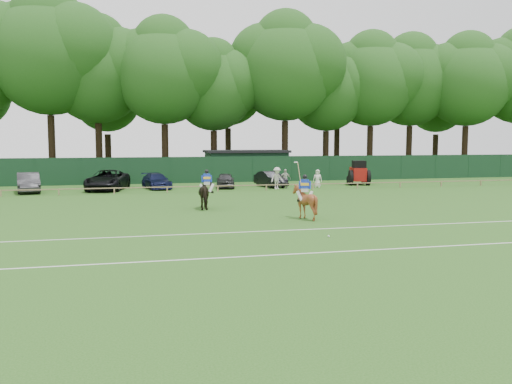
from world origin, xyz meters
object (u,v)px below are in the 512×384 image
object	(u,v)px
horse_chestnut	(305,202)
suv_black	(107,180)
spectator_left	(277,178)
polo_ball	(329,236)
tractor	(358,173)
sedan_grey	(28,183)
estate_black	(271,179)
spectator_right	(318,178)
sedan_navy	(157,181)
hatch_grey	(225,180)
utility_shed	(246,165)
horse_dark	(207,194)
spectator_mid	(285,179)

from	to	relation	value
horse_chestnut	suv_black	size ratio (longest dim) A/B	0.30
spectator_left	polo_ball	distance (m)	22.56
suv_black	tractor	xyz separation A→B (m)	(22.18, -0.13, 0.23)
sedan_grey	estate_black	distance (m)	19.81
suv_black	spectator_right	size ratio (longest dim) A/B	3.82
sedan_grey	sedan_navy	distance (m)	9.99
sedan_grey	tractor	distance (m)	28.16
hatch_grey	utility_shed	distance (m)	9.70
tractor	polo_ball	bearing A→B (deg)	-103.82
estate_black	spectator_left	xyz separation A→B (m)	(-0.04, -2.18, 0.24)
suv_black	utility_shed	world-z (taller)	utility_shed
estate_black	suv_black	bearing A→B (deg)	167.14
suv_black	polo_ball	xyz separation A→B (m)	(9.80, -24.59, -0.77)
suv_black	tractor	distance (m)	22.18
sedan_grey	polo_ball	distance (m)	28.71
horse_dark	utility_shed	world-z (taller)	utility_shed
hatch_grey	spectator_left	size ratio (longest dim) A/B	2.06
estate_black	spectator_right	bearing A→B (deg)	-33.27
spectator_left	spectator_mid	size ratio (longest dim) A/B	1.12
sedan_grey	spectator_mid	bearing A→B (deg)	-13.70
horse_chestnut	sedan_grey	bearing A→B (deg)	-24.58
spectator_right	tractor	bearing A→B (deg)	44.22
horse_dark	sedan_navy	xyz separation A→B (m)	(-2.18, 14.16, -0.28)
hatch_grey	estate_black	bearing A→B (deg)	11.96
tractor	horse_chestnut	bearing A→B (deg)	-108.32
suv_black	estate_black	bearing A→B (deg)	11.48
horse_dark	horse_chestnut	bearing A→B (deg)	130.43
horse_chestnut	sedan_navy	bearing A→B (deg)	-47.53
horse_dark	polo_ball	distance (m)	11.30
horse_chestnut	sedan_grey	world-z (taller)	horse_chestnut
sedan_grey	spectator_mid	xyz separation A→B (m)	(20.68, -1.14, 0.04)
horse_chestnut	spectator_mid	xyz separation A→B (m)	(4.18, 17.52, -0.08)
sedan_navy	spectator_right	distance (m)	13.80
horse_chestnut	sedan_navy	distance (m)	20.56
polo_ball	utility_shed	size ratio (longest dim) A/B	0.01
sedan_navy	estate_black	world-z (taller)	estate_black
sedan_navy	suv_black	bearing A→B (deg)	171.59
spectator_right	tractor	world-z (taller)	tractor
estate_black	spectator_right	xyz separation A→B (m)	(3.81, -1.49, 0.10)
suv_black	tractor	world-z (taller)	tractor
suv_black	hatch_grey	world-z (taller)	suv_black
sedan_grey	hatch_grey	world-z (taller)	sedan_grey
horse_dark	estate_black	xyz separation A→B (m)	(7.67, 13.71, -0.24)
spectator_right	horse_chestnut	bearing A→B (deg)	-87.17
sedan_grey	spectator_left	distance (m)	19.85
horse_chestnut	spectator_right	bearing A→B (deg)	-88.16
sedan_navy	spectator_left	bearing A→B (deg)	-26.72
hatch_grey	utility_shed	size ratio (longest dim) A/B	0.45
sedan_navy	polo_ball	xyz separation A→B (m)	(5.81, -24.82, -0.60)
horse_dark	sedan_navy	size ratio (longest dim) A/B	0.49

